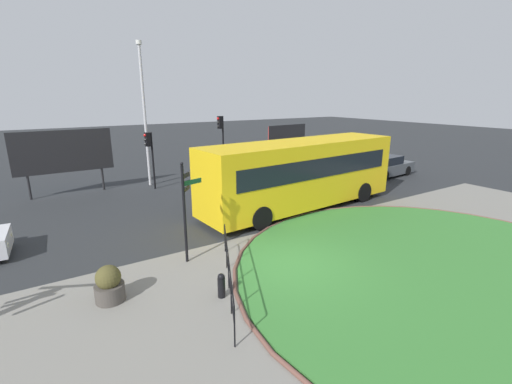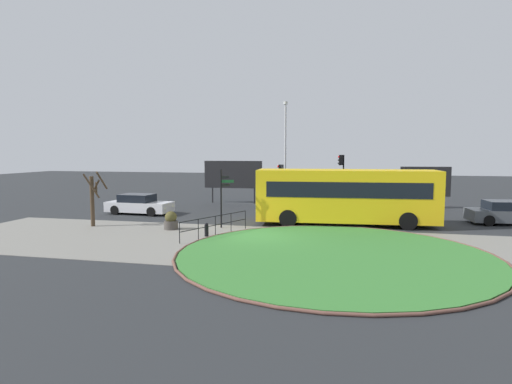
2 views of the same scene
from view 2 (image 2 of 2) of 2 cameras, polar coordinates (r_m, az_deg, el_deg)
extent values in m
plane|color=#282B2D|center=(21.43, 0.40, -6.10)|extent=(120.00, 120.00, 0.00)
cube|color=gray|center=(19.91, -0.58, -6.98)|extent=(32.00, 8.81, 0.02)
cylinder|color=#387A33|center=(18.00, 10.47, -8.29)|extent=(12.93, 12.93, 0.10)
torus|color=brown|center=(18.00, 10.47, -8.27)|extent=(13.24, 13.24, 0.11)
cylinder|color=black|center=(23.76, -4.74, -1.03)|extent=(0.09, 0.09, 3.23)
sphere|color=black|center=(23.62, -4.78, 2.99)|extent=(0.10, 0.10, 0.10)
cube|color=black|center=(23.77, -4.18, 2.01)|extent=(0.35, 0.35, 0.15)
cube|color=#195128|center=(23.65, -3.83, 1.45)|extent=(0.66, 0.22, 0.15)
cube|color=black|center=(23.86, -4.10, 0.94)|extent=(0.39, 0.46, 0.15)
cylinder|color=black|center=(21.61, -6.70, -5.26)|extent=(0.21, 0.21, 0.58)
sphere|color=black|center=(21.55, -6.71, -4.41)|extent=(0.20, 0.20, 0.20)
cube|color=black|center=(21.64, -5.52, -3.27)|extent=(2.09, 4.42, 0.03)
cube|color=black|center=(21.72, -5.51, -4.47)|extent=(2.09, 4.42, 0.03)
cylinder|color=black|center=(23.53, -1.44, -3.79)|extent=(0.04, 0.04, 1.02)
cylinder|color=black|center=(22.61, -3.39, -4.18)|extent=(0.04, 0.04, 1.02)
cylinder|color=black|center=(21.72, -5.51, -4.60)|extent=(0.04, 0.04, 1.02)
cylinder|color=black|center=(20.87, -7.80, -5.05)|extent=(0.04, 0.04, 1.02)
cylinder|color=black|center=(20.05, -10.30, -5.52)|extent=(0.04, 0.04, 1.02)
cube|color=yellow|center=(25.19, 12.05, -0.43)|extent=(10.46, 3.27, 2.97)
cube|color=black|center=(26.42, 11.89, 0.75)|extent=(9.04, 0.68, 0.88)
cube|color=black|center=(23.88, 12.26, 0.24)|extent=(9.04, 0.68, 0.88)
cube|color=black|center=(26.02, 23.47, -0.25)|extent=(0.17, 2.07, 1.10)
cube|color=black|center=(25.94, 23.56, 2.20)|extent=(0.12, 1.39, 0.28)
cylinder|color=black|center=(26.90, 18.87, -2.93)|extent=(1.02, 0.37, 1.00)
cylinder|color=black|center=(24.64, 19.84, -3.72)|extent=(1.02, 0.37, 1.00)
cylinder|color=black|center=(26.50, 4.70, -2.78)|extent=(1.02, 0.37, 1.00)
cylinder|color=black|center=(24.20, 4.34, -3.57)|extent=(1.02, 0.37, 1.00)
cube|color=silver|center=(30.27, -15.46, -1.91)|extent=(4.59, 2.06, 0.66)
cube|color=black|center=(30.29, -15.78, -0.77)|extent=(2.29, 1.71, 0.53)
cube|color=#EAEACC|center=(29.63, -11.19, -1.90)|extent=(0.03, 0.20, 0.12)
cube|color=#EAEACC|center=(28.68, -12.18, -2.17)|extent=(0.03, 0.20, 0.12)
cylinder|color=black|center=(30.30, -12.40, -2.19)|extent=(0.65, 0.26, 0.64)
cylinder|color=black|center=(28.89, -13.94, -2.59)|extent=(0.65, 0.26, 0.64)
cylinder|color=black|center=(31.71, -16.83, -1.95)|extent=(0.65, 0.26, 0.64)
cylinder|color=black|center=(30.37, -18.50, -2.33)|extent=(0.65, 0.26, 0.64)
cube|color=#474C51|center=(29.18, 30.77, -2.74)|extent=(4.45, 2.26, 0.69)
cube|color=black|center=(29.04, 30.52, -1.55)|extent=(2.17, 1.82, 0.53)
cylinder|color=black|center=(29.48, 27.72, -2.91)|extent=(0.66, 0.28, 0.64)
cylinder|color=black|center=(27.92, 28.95, -3.40)|extent=(0.66, 0.28, 0.64)
cylinder|color=black|center=(32.65, 11.70, 1.38)|extent=(0.11, 0.11, 4.05)
cube|color=black|center=(32.54, 11.40, 4.26)|extent=(0.31, 0.31, 0.78)
sphere|color=red|center=(32.51, 11.14, 4.69)|extent=(0.16, 0.16, 0.16)
sphere|color=black|center=(32.51, 11.13, 4.26)|extent=(0.16, 0.16, 0.16)
sphere|color=black|center=(32.52, 11.13, 3.83)|extent=(0.16, 0.16, 0.16)
cylinder|color=black|center=(32.95, 3.63, 0.86)|extent=(0.11, 0.11, 3.29)
cube|color=black|center=(32.87, 3.28, 3.05)|extent=(0.30, 0.30, 0.78)
sphere|color=red|center=(32.86, 3.02, 3.47)|extent=(0.16, 0.16, 0.16)
sphere|color=black|center=(32.87, 3.02, 3.05)|extent=(0.16, 0.16, 0.16)
sphere|color=black|center=(32.88, 3.02, 2.62)|extent=(0.16, 0.16, 0.16)
cylinder|color=#B7B7BC|center=(33.86, 3.97, 4.98)|extent=(0.16, 0.16, 8.00)
cylinder|color=silver|center=(34.07, 4.01, 11.93)|extent=(0.32, 0.32, 0.22)
cylinder|color=black|center=(35.71, -5.90, 0.48)|extent=(0.12, 0.12, 2.39)
cylinder|color=black|center=(34.82, -0.21, 0.39)|extent=(0.12, 0.12, 2.39)
cube|color=#1E66B2|center=(35.13, -3.10, 2.38)|extent=(4.82, 0.24, 2.16)
cube|color=black|center=(35.07, -3.13, 2.37)|extent=(4.91, 0.15, 2.26)
cylinder|color=black|center=(34.10, 19.63, -0.35)|extent=(0.12, 0.12, 2.04)
cylinder|color=black|center=(34.79, 23.98, -0.39)|extent=(0.12, 0.12, 2.04)
cube|color=red|center=(34.33, 21.89, 1.32)|extent=(3.59, 0.46, 2.15)
cube|color=black|center=(34.27, 21.92, 1.31)|extent=(3.69, 0.38, 2.25)
cylinder|color=#47423D|center=(23.87, -11.42, -4.42)|extent=(0.76, 0.76, 0.49)
sphere|color=#4C4723|center=(23.80, -11.44, -3.34)|extent=(0.65, 0.65, 0.65)
cylinder|color=#423323|center=(25.93, -21.26, -1.20)|extent=(0.23, 0.23, 2.90)
cylinder|color=#423323|center=(25.45, -21.37, 0.75)|extent=(0.80, 0.54, 1.42)
cylinder|color=#423323|center=(25.86, -20.77, 0.43)|extent=(0.41, 0.54, 0.79)
cylinder|color=#423323|center=(25.57, -20.12, 1.47)|extent=(0.28, 1.29, 1.10)
cylinder|color=#423323|center=(26.01, -20.79, 0.83)|extent=(0.65, 0.35, 0.70)
camera|label=1|loc=(16.47, -28.55, 8.22)|focal=24.60mm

